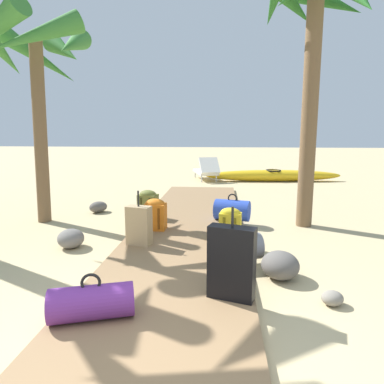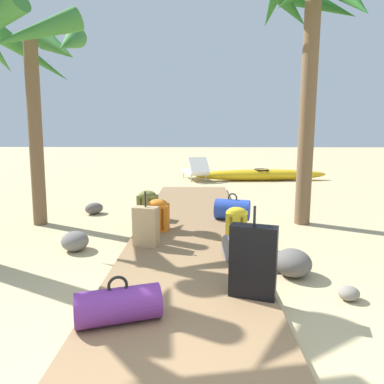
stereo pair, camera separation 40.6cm
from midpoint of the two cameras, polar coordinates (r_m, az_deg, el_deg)
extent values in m
plane|color=tan|center=(5.07, 1.03, -8.42)|extent=(60.00, 60.00, 0.00)
cube|color=olive|center=(5.78, 1.56, -5.65)|extent=(1.72, 7.61, 0.08)
cube|color=olive|center=(6.12, -5.45, -2.38)|extent=(0.36, 0.30, 0.42)
ellipsoid|color=olive|center=(6.08, -5.48, -0.43)|extent=(0.35, 0.29, 0.16)
cylinder|color=#333516|center=(6.04, -6.58, -2.57)|extent=(0.04, 0.04, 0.34)
cylinder|color=#333516|center=(5.98, -5.16, -2.67)|extent=(0.04, 0.04, 0.34)
cube|color=tan|center=(4.69, -6.37, -5.59)|extent=(0.36, 0.24, 0.53)
cylinder|color=black|center=(4.61, -6.46, -1.11)|extent=(0.02, 0.02, 0.21)
cylinder|color=slate|center=(4.22, 10.35, -9.05)|extent=(0.64, 0.47, 0.32)
torus|color=black|center=(4.16, 10.43, -6.60)|extent=(0.16, 0.07, 0.16)
cube|color=orange|center=(5.40, -4.00, -4.13)|extent=(0.34, 0.27, 0.41)
ellipsoid|color=orange|center=(5.36, -4.03, -2.01)|extent=(0.32, 0.26, 0.16)
cylinder|color=#70380C|center=(5.30, -5.15, -4.44)|extent=(0.04, 0.04, 0.33)
cylinder|color=#70380C|center=(5.27, -3.39, -4.50)|extent=(0.04, 0.04, 0.33)
cube|color=black|center=(3.24, 10.26, -11.59)|extent=(0.46, 0.28, 0.69)
cylinder|color=black|center=(3.11, 10.51, -4.12)|extent=(0.02, 0.02, 0.18)
cylinder|color=#6B2D84|center=(3.01, -12.50, -17.59)|extent=(0.73, 0.48, 0.28)
torus|color=black|center=(2.94, -12.63, -14.61)|extent=(0.16, 0.07, 0.16)
cylinder|color=#2847B7|center=(6.01, 8.64, -3.01)|extent=(0.67, 0.49, 0.36)
torus|color=black|center=(5.96, 8.69, -1.06)|extent=(0.16, 0.06, 0.16)
cube|color=gold|center=(4.82, 8.80, -5.92)|extent=(0.32, 0.23, 0.42)
ellipsoid|color=gold|center=(4.77, 8.87, -3.50)|extent=(0.30, 0.22, 0.15)
cylinder|color=#6D5E11|center=(4.73, 7.81, -6.19)|extent=(0.04, 0.04, 0.34)
cylinder|color=#6D5E11|center=(4.72, 9.61, -6.28)|extent=(0.04, 0.04, 0.34)
cylinder|color=brown|center=(6.15, 20.88, 12.55)|extent=(0.26, 0.32, 3.89)
cone|color=#236023|center=(7.00, 23.92, 26.95)|extent=(1.15, 1.01, 0.87)
cone|color=#236023|center=(6.82, 18.18, 27.75)|extent=(1.10, 0.91, 0.82)
cylinder|color=brown|center=(6.56, -22.34, 9.08)|extent=(0.23, 0.37, 3.16)
cone|color=#387A33|center=(6.52, -17.51, 22.39)|extent=(0.52, 1.37, 0.80)
cone|color=#387A33|center=(6.92, -18.89, 21.41)|extent=(1.07, 0.99, 0.77)
cone|color=#387A33|center=(7.42, -22.75, 20.00)|extent=(1.46, 0.90, 1.12)
cone|color=#387A33|center=(6.03, -22.63, 23.01)|extent=(1.40, 1.08, 0.90)
cube|color=white|center=(11.50, 3.25, 3.36)|extent=(0.95, 1.51, 0.08)
cube|color=white|center=(10.89, 3.99, 4.45)|extent=(0.71, 0.65, 0.48)
cylinder|color=silver|center=(12.01, 1.51, 2.94)|extent=(0.04, 0.04, 0.22)
cylinder|color=silver|center=(12.11, 3.74, 2.98)|extent=(0.04, 0.04, 0.22)
cylinder|color=silver|center=(10.92, 2.70, 2.21)|extent=(0.04, 0.04, 0.22)
cylinder|color=silver|center=(11.04, 5.13, 2.26)|extent=(0.04, 0.04, 0.22)
ellipsoid|color=gold|center=(11.48, 14.34, 2.67)|extent=(4.42, 0.92, 0.37)
torus|color=black|center=(11.46, 14.38, 3.49)|extent=(0.53, 0.53, 0.05)
ellipsoid|color=slate|center=(5.04, -17.38, -7.43)|extent=(0.50, 0.52, 0.26)
ellipsoid|color=#5B5651|center=(7.07, -13.78, -2.44)|extent=(0.45, 0.46, 0.22)
ellipsoid|color=#5B5651|center=(4.03, 17.36, -11.59)|extent=(0.43, 0.46, 0.30)
ellipsoid|color=gray|center=(3.68, 25.43, -15.73)|extent=(0.27, 0.26, 0.14)
camera|label=1|loc=(0.20, 91.93, -0.34)|focal=32.00mm
camera|label=2|loc=(0.20, -88.07, 0.34)|focal=32.00mm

